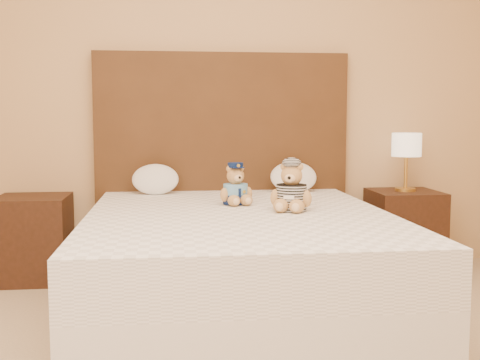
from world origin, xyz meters
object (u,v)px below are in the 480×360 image
(nightstand_right, at_px, (404,230))
(pillow_left, at_px, (155,178))
(bed, at_px, (239,263))
(teddy_prisoner, at_px, (291,186))
(teddy_police, at_px, (235,184))
(nightstand_left, at_px, (34,238))
(pillow_right, at_px, (294,176))
(lamp, at_px, (407,148))

(nightstand_right, bearing_deg, pillow_left, 179.00)
(bed, bearing_deg, teddy_prisoner, 4.61)
(nightstand_right, height_order, teddy_police, teddy_police)
(nightstand_left, distance_m, teddy_prisoner, 1.77)
(teddy_police, bearing_deg, pillow_right, 33.06)
(nightstand_left, distance_m, pillow_left, 0.88)
(nightstand_right, bearing_deg, teddy_prisoner, -140.99)
(nightstand_right, relative_size, teddy_police, 2.28)
(teddy_prisoner, height_order, pillow_right, teddy_prisoner)
(teddy_police, distance_m, pillow_left, 0.72)
(pillow_left, bearing_deg, bed, -60.91)
(bed, xyz_separation_m, lamp, (1.25, 0.80, 0.57))
(lamp, distance_m, teddy_prisoner, 1.24)
(teddy_police, distance_m, pillow_right, 0.70)
(teddy_police, relative_size, pillow_left, 0.79)
(lamp, bearing_deg, nightstand_left, 180.00)
(nightstand_right, relative_size, teddy_prisoner, 2.05)
(bed, height_order, pillow_right, pillow_right)
(bed, relative_size, teddy_police, 8.28)
(nightstand_left, distance_m, teddy_police, 1.42)
(bed, distance_m, lamp, 1.59)
(lamp, bearing_deg, bed, -147.38)
(nightstand_left, distance_m, nightstand_right, 2.50)
(nightstand_left, height_order, nightstand_right, same)
(bed, relative_size, lamp, 5.00)
(lamp, xyz_separation_m, pillow_right, (-0.78, 0.03, -0.19))
(nightstand_left, height_order, lamp, lamp)
(teddy_prisoner, bearing_deg, nightstand_right, 60.65)
(nightstand_right, xyz_separation_m, pillow_left, (-1.71, 0.03, 0.38))
(bed, relative_size, nightstand_right, 3.64)
(nightstand_right, xyz_separation_m, teddy_police, (-1.24, -0.51, 0.40))
(bed, distance_m, teddy_police, 0.49)
(nightstand_right, xyz_separation_m, pillow_right, (-0.78, 0.03, 0.39))
(lamp, height_order, pillow_right, lamp)
(nightstand_right, bearing_deg, teddy_police, -157.76)
(teddy_police, height_order, pillow_right, teddy_police)
(bed, bearing_deg, nightstand_left, 147.38)
(pillow_right, bearing_deg, teddy_prisoner, -102.44)
(nightstand_left, xyz_separation_m, teddy_police, (1.26, -0.51, 0.40))
(nightstand_right, distance_m, teddy_prisoner, 1.30)
(nightstand_left, xyz_separation_m, lamp, (2.50, 0.00, 0.57))
(bed, distance_m, pillow_left, 1.02)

